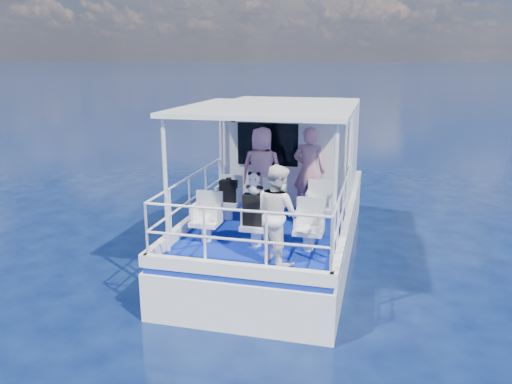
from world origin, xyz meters
TOP-DOWN VIEW (x-y plane):
  - ground at (0.00, 0.00)m, footprint 2000.00×2000.00m
  - hull at (0.00, 1.00)m, footprint 3.00×7.00m
  - deck at (0.00, 1.00)m, footprint 2.90×6.90m
  - cabin at (0.00, 2.30)m, footprint 2.85×2.00m
  - canopy at (0.00, -0.20)m, footprint 3.00×3.20m
  - canopy_posts at (0.00, -0.25)m, footprint 2.77×2.97m
  - railings at (0.00, -0.58)m, footprint 2.84×3.59m
  - seat_port_fwd at (-0.90, 0.20)m, footprint 0.48×0.46m
  - seat_center_fwd at (0.00, 0.20)m, footprint 0.48×0.46m
  - seat_stbd_fwd at (0.90, 0.20)m, footprint 0.48×0.46m
  - seat_port_aft at (-0.90, -1.10)m, footprint 0.48×0.46m
  - seat_center_aft at (0.00, -1.10)m, footprint 0.48×0.46m
  - seat_stbd_aft at (0.90, -1.10)m, footprint 0.48×0.46m
  - passenger_port_fwd at (-0.37, 0.85)m, footprint 0.66×0.48m
  - passenger_stbd_fwd at (0.60, 0.94)m, footprint 0.68×0.47m
  - passenger_stbd_aft at (0.49, -1.69)m, footprint 0.95×0.94m
  - backpack_port at (-0.87, 0.13)m, footprint 0.33×0.18m
  - backpack_center at (-0.02, -1.14)m, footprint 0.35×0.20m
  - compact_camera at (-0.86, 0.12)m, footprint 0.09×0.06m
  - panda at (-0.02, -1.14)m, footprint 0.25×0.21m

SIDE VIEW (x-z plane):
  - ground at x=0.00m, z-range 0.00..0.00m
  - hull at x=0.00m, z-range -0.80..0.80m
  - deck at x=0.00m, z-range 0.80..0.90m
  - seat_port_fwd at x=-0.90m, z-range 0.90..1.28m
  - seat_center_fwd at x=0.00m, z-range 0.90..1.28m
  - seat_stbd_fwd at x=0.90m, z-range 0.90..1.28m
  - seat_port_aft at x=-0.90m, z-range 0.90..1.28m
  - seat_center_aft at x=0.00m, z-range 0.90..1.28m
  - seat_stbd_aft at x=0.90m, z-range 0.90..1.28m
  - railings at x=0.00m, z-range 0.90..1.90m
  - backpack_port at x=-0.87m, z-range 1.28..1.71m
  - backpack_center at x=-0.02m, z-range 1.28..1.81m
  - passenger_stbd_aft at x=0.49m, z-range 0.90..2.45m
  - compact_camera at x=-0.86m, z-range 1.71..1.76m
  - passenger_port_fwd at x=-0.37m, z-range 0.90..2.67m
  - passenger_stbd_fwd at x=0.60m, z-range 0.90..2.70m
  - cabin at x=0.00m, z-range 0.90..3.10m
  - canopy_posts at x=0.00m, z-range 0.90..3.10m
  - panda at x=-0.02m, z-range 1.81..2.19m
  - canopy at x=0.00m, z-range 3.10..3.18m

